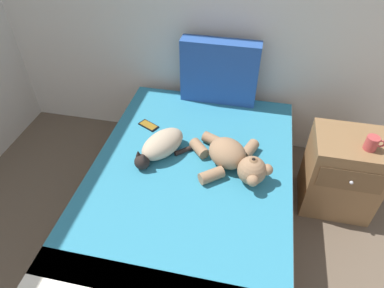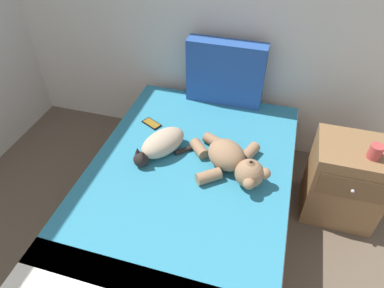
% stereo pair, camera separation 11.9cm
% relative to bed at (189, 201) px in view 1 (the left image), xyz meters
% --- Properties ---
extents(bed, '(1.33, 1.93, 0.51)m').
position_rel_bed_xyz_m(bed, '(0.00, 0.00, 0.00)').
color(bed, olive).
rests_on(bed, ground_plane).
extents(patterned_cushion, '(0.59, 0.13, 0.50)m').
position_rel_bed_xyz_m(patterned_cushion, '(0.05, 0.87, 0.51)').
color(patterned_cushion, '#264C99').
rests_on(patterned_cushion, bed).
extents(cat, '(0.38, 0.41, 0.15)m').
position_rel_bed_xyz_m(cat, '(-0.22, 0.15, 0.33)').
color(cat, tan).
rests_on(cat, bed).
extents(teddy_bear, '(0.56, 0.48, 0.19)m').
position_rel_bed_xyz_m(teddy_bear, '(0.26, 0.12, 0.34)').
color(teddy_bear, '#937051').
rests_on(teddy_bear, bed).
extents(cell_phone, '(0.16, 0.13, 0.01)m').
position_rel_bed_xyz_m(cell_phone, '(-0.40, 0.42, 0.26)').
color(cell_phone, black).
rests_on(cell_phone, bed).
extents(nightstand, '(0.49, 0.44, 0.62)m').
position_rel_bed_xyz_m(nightstand, '(1.02, 0.43, 0.06)').
color(nightstand, olive).
rests_on(nightstand, ground_plane).
extents(mug, '(0.12, 0.08, 0.09)m').
position_rel_bed_xyz_m(mug, '(1.10, 0.37, 0.41)').
color(mug, '#B23F3F').
rests_on(mug, nightstand).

